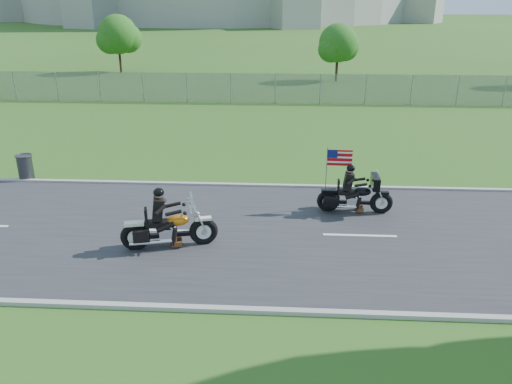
{
  "coord_description": "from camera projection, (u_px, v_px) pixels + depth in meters",
  "views": [
    {
      "loc": [
        1.66,
        -13.63,
        6.72
      ],
      "look_at": [
        0.87,
        0.0,
        1.37
      ],
      "focal_mm": 35.0,
      "sensor_mm": 36.0,
      "label": 1
    }
  ],
  "objects": [
    {
      "name": "ground",
      "position": [
        228.0,
        233.0,
        15.22
      ],
      "size": [
        420.0,
        420.0,
        0.0
      ],
      "primitive_type": "plane",
      "color": "#284615",
      "rests_on": "ground"
    },
    {
      "name": "curb_north",
      "position": [
        239.0,
        185.0,
        18.96
      ],
      "size": [
        120.0,
        0.18,
        0.12
      ],
      "primitive_type": "cube",
      "color": "#9E9B93",
      "rests_on": "ground"
    },
    {
      "name": "motorcycle_lead",
      "position": [
        168.0,
        229.0,
        14.15
      ],
      "size": [
        2.73,
        1.1,
        1.86
      ],
      "rotation": [
        0.0,
        0.0,
        0.24
      ],
      "color": "black",
      "rests_on": "ground"
    },
    {
      "name": "road",
      "position": [
        228.0,
        233.0,
        15.21
      ],
      "size": [
        120.0,
        8.0,
        0.04
      ],
      "primitive_type": "cube",
      "color": "#28282B",
      "rests_on": "ground"
    },
    {
      "name": "fence",
      "position": [
        187.0,
        88.0,
        33.71
      ],
      "size": [
        60.0,
        0.03,
        2.0
      ],
      "primitive_type": "cube",
      "color": "gray",
      "rests_on": "ground"
    },
    {
      "name": "tree_fence_mid",
      "position": [
        119.0,
        36.0,
        46.41
      ],
      "size": [
        3.96,
        3.69,
        5.3
      ],
      "color": "#382316",
      "rests_on": "ground"
    },
    {
      "name": "motorcycle_follow",
      "position": [
        355.0,
        197.0,
        16.47
      ],
      "size": [
        2.5,
        0.83,
        2.09
      ],
      "rotation": [
        0.0,
        0.0,
        -0.03
      ],
      "color": "black",
      "rests_on": "ground"
    },
    {
      "name": "tree_fence_near",
      "position": [
        338.0,
        45.0,
        41.72
      ],
      "size": [
        3.52,
        3.28,
        4.75
      ],
      "color": "#382316",
      "rests_on": "ground"
    },
    {
      "name": "trash_can",
      "position": [
        25.0,
        168.0,
        19.49
      ],
      "size": [
        0.74,
        0.74,
        0.99
      ],
      "primitive_type": "cylinder",
      "rotation": [
        0.0,
        0.0,
        0.36
      ],
      "color": "#313136",
      "rests_on": "ground"
    },
    {
      "name": "curb_south",
      "position": [
        208.0,
        309.0,
        11.43
      ],
      "size": [
        120.0,
        0.18,
        0.12
      ],
      "primitive_type": "cube",
      "color": "#9E9B93",
      "rests_on": "ground"
    }
  ]
}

